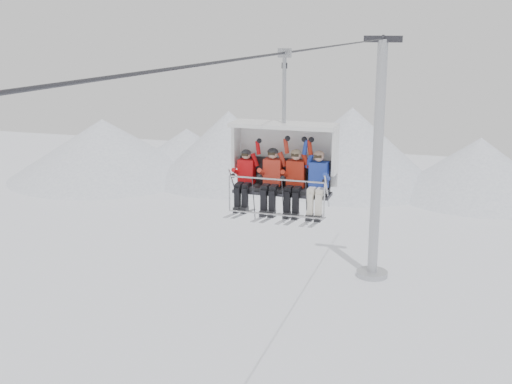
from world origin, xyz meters
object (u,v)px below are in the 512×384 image
(skier_far_left, at_px, (245,177))
(lift_tower_right, at_px, (376,178))
(skier_center_right, at_px, (295,179))
(chairlift_carrier, at_px, (285,157))
(skier_far_right, at_px, (318,181))
(skier_center_left, at_px, (272,177))

(skier_far_left, bearing_deg, lift_tower_right, 87.26)
(skier_center_right, bearing_deg, chairlift_carrier, 138.93)
(lift_tower_right, relative_size, chairlift_carrier, 3.38)
(skier_far_left, height_order, skier_center_right, skier_center_right)
(chairlift_carrier, bearing_deg, lift_tower_right, 90.00)
(skier_far_left, height_order, skier_far_right, skier_far_right)
(skier_center_left, distance_m, skier_center_right, 0.60)
(skier_far_left, relative_size, skier_center_right, 0.96)
(lift_tower_right, height_order, chairlift_carrier, lift_tower_right)
(skier_center_left, height_order, skier_center_right, same)
(skier_far_left, xyz_separation_m, skier_far_right, (1.88, 0.01, 0.04))
(lift_tower_right, height_order, skier_center_right, lift_tower_right)
(lift_tower_right, bearing_deg, skier_center_left, -90.72)
(chairlift_carrier, xyz_separation_m, skier_center_right, (0.35, -0.30, -0.48))
(skier_far_left, relative_size, skier_center_left, 0.96)
(skier_far_left, bearing_deg, skier_far_right, 0.27)
(lift_tower_right, distance_m, skier_center_right, 20.40)
(chairlift_carrier, distance_m, skier_far_left, 1.13)
(chairlift_carrier, height_order, skier_far_right, chairlift_carrier)
(lift_tower_right, xyz_separation_m, skier_center_left, (-0.25, -19.90, 4.47))
(lift_tower_right, bearing_deg, skier_far_left, -92.74)
(skier_center_right, bearing_deg, lift_tower_right, 91.00)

